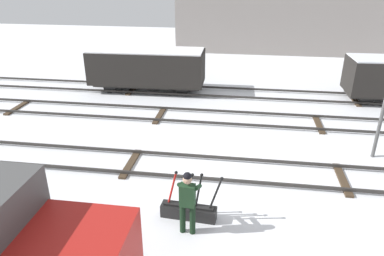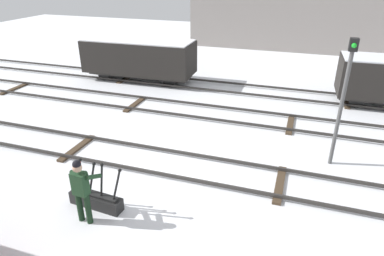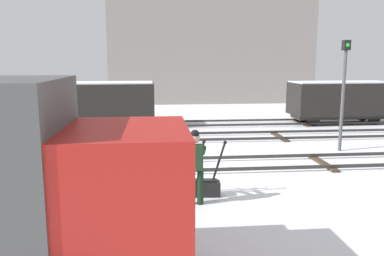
# 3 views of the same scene
# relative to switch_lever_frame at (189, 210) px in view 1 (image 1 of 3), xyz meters

# --- Properties ---
(ground_plane) EXTENTS (60.00, 60.00, 0.00)m
(ground_plane) POSITION_rel_switch_lever_frame_xyz_m (1.07, 2.55, -0.25)
(ground_plane) COLOR white
(track_main_line) EXTENTS (44.00, 1.94, 0.18)m
(track_main_line) POSITION_rel_switch_lever_frame_xyz_m (1.07, 2.55, -0.14)
(track_main_line) COLOR #2D2B28
(track_main_line) RESTS_ON ground_plane
(track_siding_near) EXTENTS (44.00, 1.94, 0.18)m
(track_siding_near) POSITION_rel_switch_lever_frame_xyz_m (1.07, 7.03, -0.14)
(track_siding_near) COLOR #2D2B28
(track_siding_near) RESTS_ON ground_plane
(track_siding_far) EXTENTS (44.00, 1.94, 0.18)m
(track_siding_far) POSITION_rel_switch_lever_frame_xyz_m (1.07, 10.54, -0.14)
(track_siding_far) COLOR #2D2B28
(track_siding_far) RESTS_ON ground_plane
(switch_lever_frame) EXTENTS (1.69, 0.47, 1.44)m
(switch_lever_frame) POSITION_rel_switch_lever_frame_xyz_m (0.00, 0.00, 0.00)
(switch_lever_frame) COLOR black
(switch_lever_frame) RESTS_ON ground_plane
(rail_worker) EXTENTS (0.57, 0.66, 1.79)m
(rail_worker) POSITION_rel_switch_lever_frame_xyz_m (0.06, -0.57, 0.77)
(rail_worker) COLOR black
(rail_worker) RESTS_ON ground_plane
(freight_car_far_end) EXTENTS (6.14, 2.26, 2.27)m
(freight_car_far_end) POSITION_rel_switch_lever_frame_xyz_m (-3.91, 10.54, 1.07)
(freight_car_far_end) COLOR #2D2B28
(freight_car_far_end) RESTS_ON ground_plane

